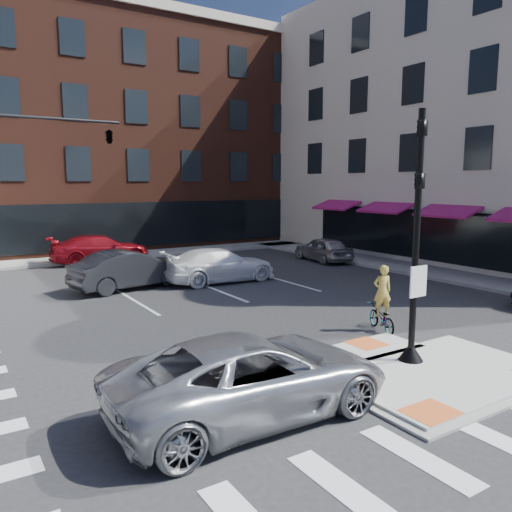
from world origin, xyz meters
TOP-DOWN VIEW (x-y plane):
  - ground at (0.00, 0.00)m, footprint 120.00×120.00m
  - refuge_island at (0.00, -0.26)m, footprint 5.40×4.65m
  - sidewalk_e at (10.80, 10.00)m, footprint 3.00×24.00m
  - sidewalk_n at (3.00, 22.00)m, footprint 26.00×3.00m
  - building_n at (3.00, 31.99)m, footprint 24.40×18.40m
  - building_e at (21.54, 11.50)m, footprint 21.90×23.90m
  - building_far_right at (9.00, 54.00)m, footprint 12.00×12.00m
  - signal_pole at (0.00, 0.40)m, footprint 0.60×0.60m
  - mast_arm_signal at (-3.47, 18.00)m, footprint 6.10×2.24m
  - silver_suv at (-4.68, 0.26)m, footprint 5.62×2.68m
  - white_pickup at (0.97, 12.04)m, footprint 5.27×2.30m
  - bg_car_dark at (-2.88, 12.82)m, footprint 5.14×2.55m
  - bg_car_silver at (8.75, 14.14)m, footprint 2.07×4.25m
  - bg_car_red at (-2.08, 20.35)m, footprint 5.38×2.27m
  - cyclist at (1.50, 2.80)m, footprint 1.04×1.64m

SIDE VIEW (x-z plane):
  - ground at x=0.00m, z-range 0.00..0.00m
  - refuge_island at x=0.00m, z-range -0.01..0.11m
  - sidewalk_e at x=10.80m, z-range 0.00..0.15m
  - sidewalk_n at x=3.00m, z-range 0.00..0.15m
  - cyclist at x=1.50m, z-range -0.33..1.68m
  - bg_car_silver at x=8.75m, z-range 0.00..1.40m
  - white_pickup at x=0.97m, z-range 0.00..1.51m
  - bg_car_red at x=-2.08m, z-range 0.00..1.55m
  - silver_suv at x=-4.68m, z-range 0.00..1.55m
  - bg_car_dark at x=-2.88m, z-range 0.00..1.62m
  - signal_pole at x=0.00m, z-range -0.63..5.35m
  - building_far_right at x=9.00m, z-range 0.00..12.00m
  - mast_arm_signal at x=-3.47m, z-range 2.21..10.21m
  - building_n at x=3.00m, z-range 0.05..15.55m
  - building_e at x=21.54m, z-range -0.81..16.89m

